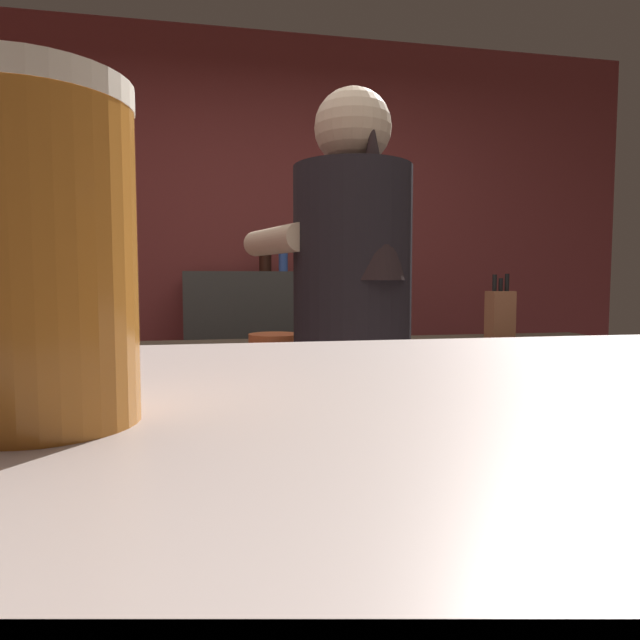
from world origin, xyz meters
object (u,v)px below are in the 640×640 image
bottle_vinegar (265,257)px  bottle_hot_sauce (283,255)px  knife_block (500,314)px  pint_glass_near (43,256)px  bartender (353,338)px  mixing_bowl (275,341)px  chefs_knife (398,345)px

bottle_vinegar → bottle_hot_sauce: bearing=-30.8°
knife_block → pint_glass_near: pint_glass_near is taller
bottle_hot_sauce → bartender: bearing=-90.1°
bartender → knife_block: 0.95m
mixing_bowl → pint_glass_near: pint_glass_near is taller
bottle_vinegar → bartender: bearing=-86.7°
mixing_bowl → chefs_knife: bearing=-2.0°
bottle_vinegar → bottle_hot_sauce: (0.10, -0.06, 0.01)m
knife_block → bottle_vinegar: (-0.87, 1.18, 0.28)m
bartender → pint_glass_near: bearing=141.9°
knife_block → bottle_vinegar: bearing=126.6°
knife_block → chefs_knife: 0.52m
mixing_bowl → chefs_knife: (0.46, -0.02, -0.02)m
knife_block → mixing_bowl: 0.97m
chefs_knife → bottle_hot_sauce: 1.35m
bartender → bottle_hot_sauce: 1.69m
bottle_vinegar → bottle_hot_sauce: size_ratio=0.90×
chefs_knife → bartender: bearing=-141.5°
mixing_bowl → bottle_hot_sauce: (0.19, 1.24, 0.37)m
bartender → knife_block: size_ratio=6.19×
pint_glass_near → knife_block: bearing=55.7°
pint_glass_near → bottle_vinegar: (0.36, 2.98, 0.13)m
bartender → bottle_vinegar: bearing=-14.7°
mixing_bowl → bottle_vinegar: bearing=86.3°
knife_block → chefs_knife: size_ratio=1.13×
mixing_bowl → chefs_knife: size_ratio=0.79×
chefs_knife → pint_glass_near: bearing=-130.9°
pint_glass_near → bottle_hot_sauce: bearing=81.0°
mixing_bowl → bottle_vinegar: 1.35m
bartender → chefs_knife: bartender is taller
bartender → bottle_hot_sauce: bartender is taller
chefs_knife → pint_glass_near: pint_glass_near is taller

